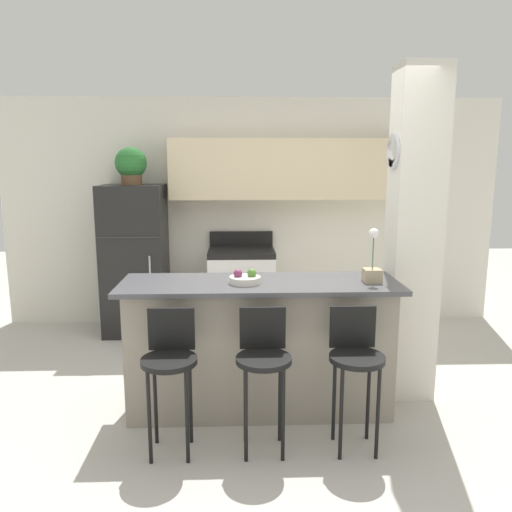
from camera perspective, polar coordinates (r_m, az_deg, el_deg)
ground_plane at (r=3.97m, az=0.42°, el=-16.99°), size 14.00×14.00×0.00m
wall_back at (r=5.65m, az=0.92°, el=6.82°), size 5.60×0.38×2.55m
pillar_right at (r=4.01m, az=17.55°, el=2.10°), size 0.38×0.32×2.55m
counter_bar at (r=3.76m, az=0.43°, el=-10.23°), size 2.02×0.64×0.99m
refrigerator at (r=5.55m, az=-13.63°, el=-0.42°), size 0.65×0.62×1.61m
stove_range at (r=5.53m, az=-1.66°, el=-3.82°), size 0.72×0.60×1.07m
bar_stool_left at (r=3.26m, az=-9.81°, el=-11.75°), size 0.35×0.35×0.92m
bar_stool_mid at (r=3.23m, az=0.85°, el=-11.77°), size 0.35×0.35×0.92m
bar_stool_right at (r=3.32m, az=11.31°, el=-11.41°), size 0.35×0.35×0.92m
potted_plant_on_fridge at (r=5.46m, az=-14.10°, el=10.06°), size 0.33×0.33×0.39m
orchid_vase at (r=3.69m, az=13.16°, el=-1.28°), size 0.12×0.12×0.39m
fruit_bowl at (r=3.56m, az=-1.26°, el=-2.62°), size 0.22×0.22×0.11m
trash_bin at (r=5.43m, az=-8.05°, el=-7.18°), size 0.28×0.28×0.38m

